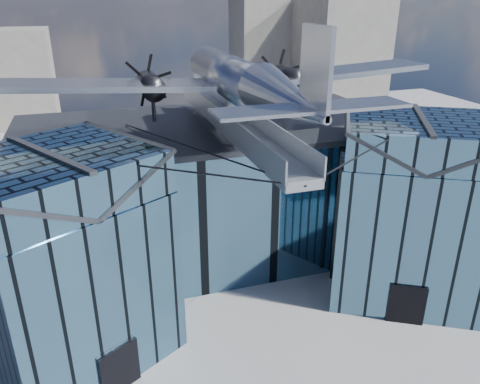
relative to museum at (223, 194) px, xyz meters
name	(u,v)px	position (x,y,z in m)	size (l,w,h in m)	color
ground_plane	(250,305)	(0.00, -5.82, -5.54)	(120.00, 120.00, 0.00)	gray
museum	(223,194)	(0.00, 0.00, 0.00)	(32.88, 24.50, 17.60)	#446E8C
bg_towers	(151,56)	(1.45, 44.67, 4.47)	(77.00, 24.50, 26.00)	slate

